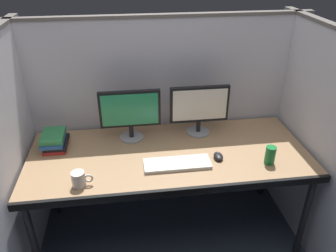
# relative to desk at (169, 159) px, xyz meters

# --- Properties ---
(cubicle_partition_rear) EXTENTS (2.21, 0.06, 1.57)m
(cubicle_partition_rear) POSITION_rel_desk_xyz_m (0.00, 0.46, 0.10)
(cubicle_partition_rear) COLOR silver
(cubicle_partition_rear) RESTS_ON ground
(cubicle_partition_left) EXTENTS (0.06, 1.41, 1.57)m
(cubicle_partition_left) POSITION_rel_desk_xyz_m (-0.99, -0.09, 0.10)
(cubicle_partition_left) COLOR silver
(cubicle_partition_left) RESTS_ON ground
(cubicle_partition_right) EXTENTS (0.06, 1.41, 1.57)m
(cubicle_partition_right) POSITION_rel_desk_xyz_m (0.99, -0.09, 0.10)
(cubicle_partition_right) COLOR silver
(cubicle_partition_right) RESTS_ON ground
(desk) EXTENTS (1.90, 0.80, 0.74)m
(desk) POSITION_rel_desk_xyz_m (0.00, 0.00, 0.00)
(desk) COLOR #997551
(desk) RESTS_ON ground
(monitor_left) EXTENTS (0.43, 0.17, 0.37)m
(monitor_left) POSITION_rel_desk_xyz_m (-0.24, 0.24, 0.27)
(monitor_left) COLOR gray
(monitor_left) RESTS_ON desk
(monitor_right) EXTENTS (0.43, 0.17, 0.37)m
(monitor_right) POSITION_rel_desk_xyz_m (0.25, 0.25, 0.27)
(monitor_right) COLOR gray
(monitor_right) RESTS_ON desk
(keyboard_main) EXTENTS (0.43, 0.15, 0.02)m
(keyboard_main) POSITION_rel_desk_xyz_m (0.03, -0.14, 0.06)
(keyboard_main) COLOR silver
(keyboard_main) RESTS_ON desk
(computer_mouse) EXTENTS (0.06, 0.10, 0.04)m
(computer_mouse) POSITION_rel_desk_xyz_m (0.31, -0.10, 0.07)
(computer_mouse) COLOR black
(computer_mouse) RESTS_ON desk
(soda_can) EXTENTS (0.07, 0.07, 0.12)m
(soda_can) POSITION_rel_desk_xyz_m (0.63, -0.20, 0.11)
(soda_can) COLOR #197233
(soda_can) RESTS_ON desk
(coffee_mug) EXTENTS (0.13, 0.08, 0.09)m
(coffee_mug) POSITION_rel_desk_xyz_m (-0.57, -0.26, 0.10)
(coffee_mug) COLOR silver
(coffee_mug) RESTS_ON desk
(book_stack) EXTENTS (0.17, 0.22, 0.11)m
(book_stack) POSITION_rel_desk_xyz_m (-0.78, 0.19, 0.10)
(book_stack) COLOR #B22626
(book_stack) RESTS_ON desk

